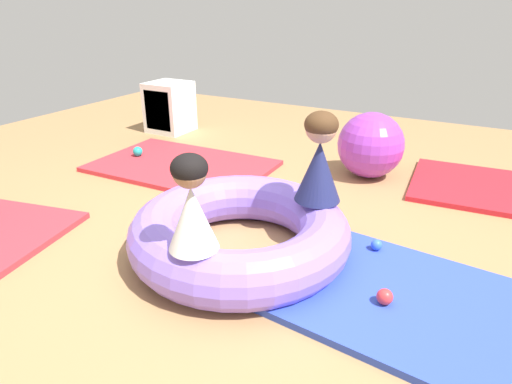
% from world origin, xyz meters
% --- Properties ---
extents(ground_plane, '(8.00, 8.00, 0.00)m').
position_xyz_m(ground_plane, '(0.00, 0.00, 0.00)').
color(ground_plane, '#9E7549').
extents(gym_mat_far_left, '(1.58, 1.06, 0.04)m').
position_xyz_m(gym_mat_far_left, '(-1.14, 1.11, 0.02)').
color(gym_mat_far_left, red).
rests_on(gym_mat_far_left, ground).
extents(gym_mat_front, '(1.68, 1.14, 0.04)m').
position_xyz_m(gym_mat_front, '(1.19, 0.05, 0.02)').
color(gym_mat_front, '#2D47B7').
rests_on(gym_mat_front, ground).
extents(gym_mat_near_right, '(1.35, 1.05, 0.04)m').
position_xyz_m(gym_mat_near_right, '(1.41, 1.87, 0.02)').
color(gym_mat_near_right, red).
rests_on(gym_mat_near_right, ground).
extents(inflatable_cushion, '(1.30, 1.30, 0.31)m').
position_xyz_m(inflatable_cushion, '(0.08, 0.08, 0.15)').
color(inflatable_cushion, '#8466E0').
rests_on(inflatable_cushion, ground).
extents(child_in_white, '(0.32, 0.32, 0.48)m').
position_xyz_m(child_in_white, '(0.11, -0.40, 0.54)').
color(child_in_white, white).
rests_on(child_in_white, inflatable_cushion).
extents(child_in_navy, '(0.39, 0.39, 0.54)m').
position_xyz_m(child_in_navy, '(0.43, 0.41, 0.57)').
color(child_in_navy, navy).
rests_on(child_in_navy, inflatable_cushion).
extents(play_ball_red, '(0.08, 0.08, 0.08)m').
position_xyz_m(play_ball_red, '(0.97, -0.04, 0.08)').
color(play_ball_red, red).
rests_on(play_ball_red, gym_mat_front).
extents(play_ball_blue, '(0.07, 0.07, 0.07)m').
position_xyz_m(play_ball_blue, '(0.80, 0.45, 0.07)').
color(play_ball_blue, blue).
rests_on(play_ball_blue, gym_mat_front).
extents(play_ball_teal, '(0.09, 0.09, 0.09)m').
position_xyz_m(play_ball_teal, '(-1.64, 1.09, 0.09)').
color(play_ball_teal, teal).
rests_on(play_ball_teal, gym_mat_far_left).
extents(exercise_ball_large, '(0.56, 0.56, 0.56)m').
position_xyz_m(exercise_ball_large, '(0.40, 1.73, 0.28)').
color(exercise_ball_large, purple).
rests_on(exercise_ball_large, ground).
extents(storage_cube, '(0.44, 0.44, 0.56)m').
position_xyz_m(storage_cube, '(-2.02, 2.03, 0.28)').
color(storage_cube, white).
rests_on(storage_cube, ground).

